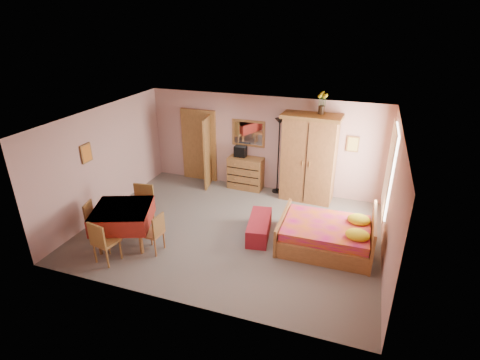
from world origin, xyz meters
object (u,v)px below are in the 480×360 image
at_px(bed, 326,228).
at_px(dining_table, 124,225).
at_px(chest_of_drawers, 246,173).
at_px(chair_west, 98,220).
at_px(chair_north, 141,208).
at_px(sunflower_vase, 322,103).
at_px(wardrobe, 309,158).
at_px(wall_mirror, 248,133).
at_px(stereo, 240,151).
at_px(bench, 259,227).
at_px(chair_south, 106,241).
at_px(floor_lamp, 278,157).
at_px(chair_east, 152,233).

bearing_deg(bed, dining_table, -163.66).
distance_m(chest_of_drawers, chair_west, 4.16).
bearing_deg(chair_north, chest_of_drawers, -126.32).
bearing_deg(chest_of_drawers, sunflower_vase, 2.01).
height_order(wardrobe, bed, wardrobe).
bearing_deg(chest_of_drawers, wall_mirror, 92.09).
height_order(stereo, bed, stereo).
distance_m(stereo, dining_table, 3.87).
distance_m(wardrobe, dining_table, 4.80).
distance_m(sunflower_vase, bench, 3.39).
distance_m(dining_table, chair_west, 0.69).
bearing_deg(chair_west, sunflower_vase, 115.56).
bearing_deg(sunflower_vase, bench, -110.96).
height_order(stereo, chair_west, stereo).
bearing_deg(stereo, wall_mirror, 41.76).
height_order(wardrobe, dining_table, wardrobe).
relative_size(stereo, chair_west, 0.38).
bearing_deg(stereo, sunflower_vase, -1.49).
distance_m(wardrobe, chair_west, 5.29).
bearing_deg(bench, chair_west, -159.78).
distance_m(stereo, bench, 2.77).
bearing_deg(chair_south, chest_of_drawers, 80.51).
relative_size(floor_lamp, chair_south, 2.24).
distance_m(stereo, sunflower_vase, 2.60).
height_order(sunflower_vase, chair_south, sunflower_vase).
distance_m(chest_of_drawers, stereo, 0.63).
xyz_separation_m(chest_of_drawers, chair_west, (-2.26, -3.50, -0.03)).
xyz_separation_m(bed, dining_table, (-4.09, -1.25, -0.02)).
bearing_deg(dining_table, bench, 24.97).
bearing_deg(stereo, chair_west, -120.44).
distance_m(chest_of_drawers, chair_south, 4.44).
bearing_deg(wall_mirror, chair_west, -120.47).
bearing_deg(sunflower_vase, chair_west, -140.22).
distance_m(sunflower_vase, dining_table, 5.40).
height_order(chest_of_drawers, chair_north, chair_north).
height_order(stereo, bench, stereo).
relative_size(chair_south, chair_east, 1.08).
height_order(chair_north, chair_west, chair_north).
xyz_separation_m(chair_west, chair_east, (1.41, -0.07, 0.01)).
bearing_deg(chest_of_drawers, bed, -39.78).
height_order(wardrobe, chair_west, wardrobe).
xyz_separation_m(bench, chair_north, (-2.61, -0.59, 0.31)).
bearing_deg(wardrobe, chair_south, -125.63).
xyz_separation_m(dining_table, chair_north, (0.03, 0.64, 0.09)).
relative_size(bed, dining_table, 1.68).
xyz_separation_m(wall_mirror, bed, (2.51, -2.46, -1.10)).
height_order(wall_mirror, wardrobe, wardrobe).
xyz_separation_m(chest_of_drawers, dining_table, (-1.57, -3.50, -0.03)).
bearing_deg(chair_north, chair_east, 126.77).
bearing_deg(wardrobe, dining_table, -131.28).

